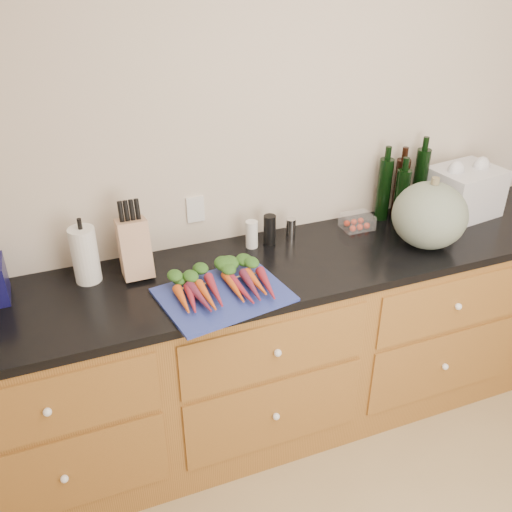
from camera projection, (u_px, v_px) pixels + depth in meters
name	position (u px, v px, depth m)	size (l,w,h in m)	color
wall_back	(314.00, 152.00, 2.70)	(4.10, 0.05, 2.60)	beige
cabinets	(334.00, 335.00, 2.86)	(3.60, 0.64, 0.90)	brown
countertop	(341.00, 254.00, 2.63)	(3.64, 0.62, 0.04)	black
cutting_board	(223.00, 295.00, 2.29)	(0.49, 0.37, 0.01)	navy
carrots	(220.00, 283.00, 2.31)	(0.40, 0.30, 0.06)	#E15A1A
squash	(430.00, 215.00, 2.58)	(0.34, 0.34, 0.30)	#5A6958
paper_towel	(85.00, 255.00, 2.33)	(0.11, 0.11, 0.24)	white
knife_block	(135.00, 248.00, 2.38)	(0.12, 0.12, 0.25)	tan
grinder_salt	(252.00, 234.00, 2.61)	(0.06, 0.06, 0.13)	silver
grinder_pepper	(270.00, 230.00, 2.64)	(0.06, 0.06, 0.14)	black
canister_chrome	(291.00, 229.00, 2.68)	(0.05, 0.05, 0.11)	silver
tomato_box	(357.00, 222.00, 2.79)	(0.15, 0.12, 0.07)	white
bottles	(402.00, 188.00, 2.84)	(0.28, 0.14, 0.34)	black
grocery_bag	(464.00, 192.00, 2.89)	(0.33, 0.26, 0.24)	white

